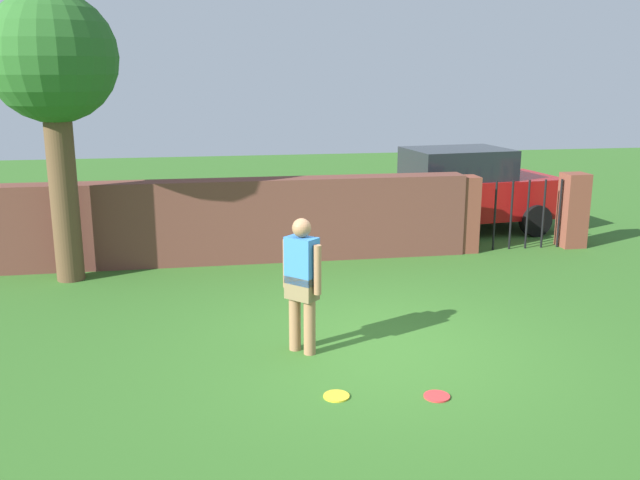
# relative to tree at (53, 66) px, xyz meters

# --- Properties ---
(ground_plane) EXTENTS (40.00, 40.00, 0.00)m
(ground_plane) POSITION_rel_tree_xyz_m (4.15, -3.61, -3.32)
(ground_plane) COLOR #336623
(brick_wall) EXTENTS (8.20, 0.50, 1.45)m
(brick_wall) POSITION_rel_tree_xyz_m (2.65, 0.64, -2.59)
(brick_wall) COLOR brown
(brick_wall) RESTS_ON ground
(tree) EXTENTS (1.95, 1.95, 4.43)m
(tree) POSITION_rel_tree_xyz_m (0.00, 0.00, 0.00)
(tree) COLOR brown
(tree) RESTS_ON ground
(person) EXTENTS (0.41, 0.41, 1.62)m
(person) POSITION_rel_tree_xyz_m (3.22, -3.55, -2.42)
(person) COLOR #9E704C
(person) RESTS_ON ground
(fence_gate) EXTENTS (2.59, 0.44, 1.40)m
(fence_gate) POSITION_rel_tree_xyz_m (7.93, 0.64, -2.62)
(fence_gate) COLOR brown
(fence_gate) RESTS_ON ground
(car) EXTENTS (4.37, 2.29, 1.72)m
(car) POSITION_rel_tree_xyz_m (7.28, 2.24, -2.46)
(car) COLOR #A51111
(car) RESTS_ON ground
(frisbee_yellow) EXTENTS (0.27, 0.27, 0.02)m
(frisbee_yellow) POSITION_rel_tree_xyz_m (3.39, -4.79, -3.31)
(frisbee_yellow) COLOR yellow
(frisbee_yellow) RESTS_ON ground
(frisbee_red) EXTENTS (0.27, 0.27, 0.02)m
(frisbee_red) POSITION_rel_tree_xyz_m (4.41, -4.97, -3.31)
(frisbee_red) COLOR red
(frisbee_red) RESTS_ON ground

